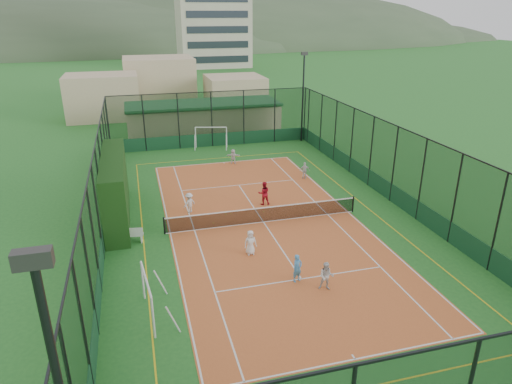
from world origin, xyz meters
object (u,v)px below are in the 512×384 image
white_bench (127,234)px  child_near_left (250,243)px  futsal_goal_far (211,137)px  child_far_right (305,170)px  futsal_goal_near (148,298)px  floodlight_ne (303,98)px  coach (264,193)px  child_far_left (189,203)px  child_far_back (233,156)px  child_near_right (326,276)px  clubhouse (203,118)px  child_near_mid (297,268)px

white_bench → child_near_left: child_near_left is taller
futsal_goal_far → child_near_left: (-1.53, -20.08, -0.27)m
white_bench → futsal_goal_far: (7.62, 17.09, 0.46)m
child_far_right → futsal_goal_near: bearing=62.5°
floodlight_ne → child_far_right: 11.27m
floodlight_ne → futsal_goal_near: 28.82m
white_bench → child_near_left: 6.79m
futsal_goal_far → child_near_left: bearing=-79.8°
child_far_right → coach: 5.81m
futsal_goal_far → child_far_left: bearing=-90.9°
child_far_right → white_bench: bearing=41.9°
futsal_goal_near → futsal_goal_far: bearing=-21.6°
child_near_left → child_far_back: bearing=79.1°
floodlight_ne → child_near_right: size_ratio=6.10×
futsal_goal_far → child_near_right: bearing=-73.3°
clubhouse → child_far_back: bearing=-86.1°
clubhouse → child_far_left: bearing=-101.7°
futsal_goal_far → floodlight_ne: bearing=14.5°
futsal_goal_far → child_far_left: (-3.86, -14.02, -0.29)m
futsal_goal_near → floodlight_ne: bearing=-38.7°
child_far_right → coach: coach is taller
futsal_goal_near → futsal_goal_far: futsal_goal_far is taller
child_near_right → child_far_back: 18.88m
coach → child_near_mid: bearing=88.1°
clubhouse → child_near_left: size_ratio=11.52×
white_bench → child_near_right: bearing=-28.3°
floodlight_ne → futsal_goal_near: (-15.62, -24.01, -3.21)m
coach → floodlight_ne: bearing=-114.6°
white_bench → child_near_left: (6.09, -2.99, 0.19)m
child_near_right → clubhouse: bearing=115.3°
floodlight_ne → child_near_right: (-7.85, -24.07, -3.44)m
futsal_goal_near → child_far_right: size_ratio=2.25×
child_far_right → child_far_back: (-4.35, 4.93, -0.03)m
futsal_goal_far → child_far_back: futsal_goal_far is taller
clubhouse → coach: (0.77, -19.42, -0.79)m
white_bench → futsal_goal_far: futsal_goal_far is taller
futsal_goal_far → child_near_right: 24.09m
futsal_goal_far → child_far_right: 11.40m
floodlight_ne → futsal_goal_far: floodlight_ne is taller
child_near_left → floodlight_ne: bearing=61.2°
futsal_goal_far → child_far_left: futsal_goal_far is taller
futsal_goal_far → child_far_left: size_ratio=2.28×
child_near_mid → clubhouse: bearing=68.6°
coach → futsal_goal_near: bearing=56.7°
child_far_back → child_near_left: bearing=98.4°
child_near_mid → child_far_left: (-3.77, 9.07, -0.04)m
child_near_right → coach: (0.01, 10.06, 0.10)m
futsal_goal_near → child_far_left: size_ratio=2.22×
child_near_left → child_far_left: 6.49m
white_bench → child_far_back: child_far_back is taller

